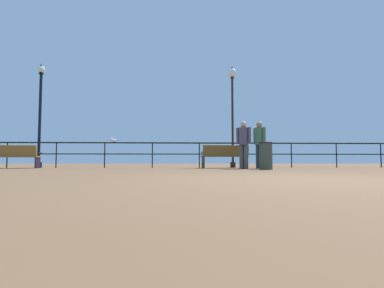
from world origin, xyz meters
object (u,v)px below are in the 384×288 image
lamppost_left (40,111)px  bench_near_left (225,155)px  seagull_on_rail (113,140)px  trash_bin (266,156)px  person_by_bench (260,142)px  lamppost_center (232,99)px  bench_far_left (12,155)px  person_at_railing (244,142)px

lamppost_left → bench_near_left: bearing=-8.9°
seagull_on_rail → trash_bin: bearing=-29.0°
lamppost_left → person_by_bench: size_ratio=2.58×
bench_near_left → trash_bin: size_ratio=2.12×
lamppost_center → person_by_bench: 2.75m
bench_far_left → person_by_bench: bearing=-4.9°
seagull_on_rail → trash_bin: size_ratio=0.44×
lamppost_left → trash_bin: (8.23, -3.20, -1.86)m
lamppost_center → trash_bin: size_ratio=5.10×
lamppost_left → lamppost_center: (7.81, 0.00, 0.56)m
lamppost_left → trash_bin: size_ratio=5.10×
seagull_on_rail → lamppost_center: bearing=3.6°
lamppost_center → person_by_bench: size_ratio=2.58×
bench_near_left → person_by_bench: size_ratio=1.07×
seagull_on_rail → bench_near_left: bearing=-11.0°
person_at_railing → trash_bin: 1.09m
bench_far_left → seagull_on_rail: (3.40, 0.84, 0.61)m
bench_far_left → seagull_on_rail: seagull_on_rail is taller
lamppost_left → seagull_on_rail: 3.25m
person_by_bench → person_at_railing: person_by_bench is taller
lamppost_left → lamppost_center: size_ratio=1.00×
bench_far_left → seagull_on_rail: size_ratio=4.90×
person_by_bench → bench_far_left: bearing=175.1°
bench_far_left → lamppost_left: size_ratio=0.42×
lamppost_left → trash_bin: bearing=-21.3°
bench_near_left → person_at_railing: size_ratio=1.11×
bench_near_left → lamppost_center: bearing=66.3°
bench_near_left → lamppost_left: lamppost_left is taller
bench_near_left → seagull_on_rail: seagull_on_rail is taller
bench_far_left → person_by_bench: 8.84m
lamppost_left → trash_bin: lamppost_left is taller
bench_far_left → person_at_railing: (8.14, -1.22, 0.43)m
bench_far_left → lamppost_left: 2.17m
bench_near_left → trash_bin: 2.25m
lamppost_center → bench_near_left: bearing=-113.7°
person_at_railing → lamppost_center: bearing=88.2°
bench_far_left → lamppost_left: (0.39, 1.14, 1.80)m
bench_far_left → bench_near_left: (7.71, 0.00, 0.01)m
lamppost_left → person_at_railing: bearing=-17.0°
bench_far_left → person_at_railing: 8.24m
bench_near_left → lamppost_left: size_ratio=0.42×
person_at_railing → seagull_on_rail: 5.17m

